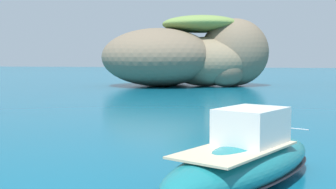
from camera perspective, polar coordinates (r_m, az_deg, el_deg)
The scene contains 2 objects.
islet_large at distance 61.72m, azimuth 2.28°, elevation 4.90°, with size 27.50×22.98×9.82m.
motorboat_teal at distance 13.10m, azimuth 10.04°, elevation -8.43°, with size 5.22×7.93×2.26m.
Camera 1 is at (7.61, -0.69, 3.69)m, focal length 46.91 mm.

